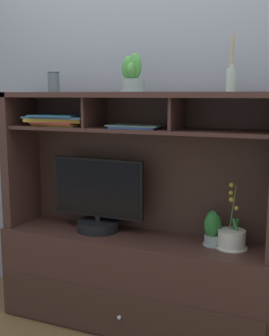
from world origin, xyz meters
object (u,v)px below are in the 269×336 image
object	(u,v)px
ceramic_vase	(54,82)
magazine_stack_centre	(136,127)
potted_fern	(213,228)
potted_succulent	(132,77)
media_console	(135,257)
magazine_stack_left	(59,120)
diffuser_bottle	(231,79)
potted_orchid	(232,238)
tv_monitor	(98,201)

from	to	relation	value
ceramic_vase	magazine_stack_centre	bearing A→B (deg)	-3.92
potted_fern	potted_succulent	size ratio (longest dim) A/B	0.93
media_console	magazine_stack_left	distance (m)	0.94
magazine_stack_left	potted_fern	bearing A→B (deg)	3.47
diffuser_bottle	potted_succulent	bearing A→B (deg)	-176.72
potted_orchid	magazine_stack_centre	size ratio (longest dim) A/B	1.20
diffuser_bottle	potted_succulent	distance (m)	0.54
media_console	potted_orchid	size ratio (longest dim) A/B	4.50
potted_succulent	potted_fern	bearing A→B (deg)	5.95
magazine_stack_centre	ceramic_vase	xyz separation A→B (m)	(-0.55, 0.04, 0.25)
magazine_stack_centre	ceramic_vase	world-z (taller)	ceramic_vase
tv_monitor	magazine_stack_centre	world-z (taller)	magazine_stack_centre
magazine_stack_centre	diffuser_bottle	bearing A→B (deg)	4.80
media_console	diffuser_bottle	world-z (taller)	diffuser_bottle
media_console	tv_monitor	size ratio (longest dim) A/B	2.77
magazine_stack_centre	potted_orchid	bearing A→B (deg)	5.33
potted_orchid	ceramic_vase	bearing A→B (deg)	-179.33
diffuser_bottle	potted_succulent	world-z (taller)	diffuser_bottle
potted_orchid	potted_fern	distance (m)	0.11
diffuser_bottle	magazine_stack_centre	bearing A→B (deg)	-175.20
magazine_stack_left	potted_orchid	bearing A→B (deg)	2.59
potted_fern	ceramic_vase	xyz separation A→B (m)	(-1.00, -0.02, 0.80)
potted_fern	ceramic_vase	bearing A→B (deg)	-178.69
tv_monitor	magazine_stack_centre	xyz separation A→B (m)	(0.27, -0.05, 0.47)
ceramic_vase	tv_monitor	bearing A→B (deg)	1.75
tv_monitor	diffuser_bottle	xyz separation A→B (m)	(0.78, -0.00, 0.72)
tv_monitor	magazine_stack_left	xyz separation A→B (m)	(-0.23, -0.04, 0.49)
media_console	diffuser_bottle	xyz separation A→B (m)	(0.53, 0.00, 1.04)
potted_orchid	diffuser_bottle	bearing A→B (deg)	-166.25
tv_monitor	ceramic_vase	xyz separation A→B (m)	(-0.29, -0.01, 0.72)
media_console	potted_fern	size ratio (longest dim) A/B	8.45
magazine_stack_left	diffuser_bottle	world-z (taller)	diffuser_bottle
tv_monitor	potted_orchid	distance (m)	0.83
potted_fern	potted_succulent	xyz separation A→B (m)	(-0.47, -0.05, 0.82)
diffuser_bottle	tv_monitor	bearing A→B (deg)	179.74
media_console	tv_monitor	xyz separation A→B (m)	(-0.25, 0.01, 0.31)
magazine_stack_centre	tv_monitor	bearing A→B (deg)	170.15
magazine_stack_left	ceramic_vase	xyz separation A→B (m)	(-0.05, 0.03, 0.23)
potted_orchid	ceramic_vase	distance (m)	1.39
potted_orchid	ceramic_vase	xyz separation A→B (m)	(-1.10, -0.01, 0.85)
tv_monitor	potted_orchid	size ratio (longest dim) A/B	1.62
magazine_stack_left	media_console	bearing A→B (deg)	4.24
potted_fern	diffuser_bottle	world-z (taller)	diffuser_bottle
magazine_stack_left	ceramic_vase	distance (m)	0.24
potted_succulent	magazine_stack_left	bearing A→B (deg)	-178.94
magazine_stack_centre	ceramic_vase	distance (m)	0.61
media_console	tv_monitor	distance (m)	0.40
magazine_stack_left	magazine_stack_centre	world-z (taller)	magazine_stack_left
magazine_stack_left	tv_monitor	bearing A→B (deg)	10.46
tv_monitor	magazine_stack_centre	bearing A→B (deg)	-9.85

